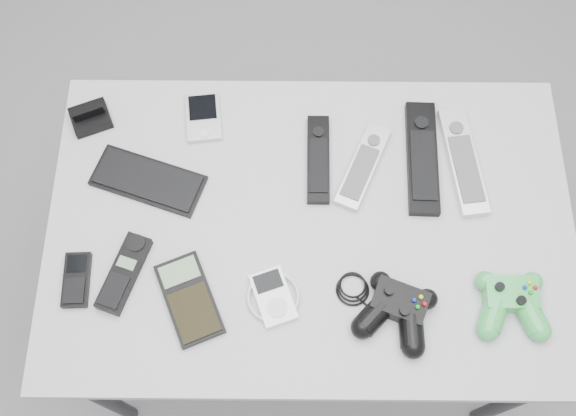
{
  "coord_description": "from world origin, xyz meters",
  "views": [
    {
      "loc": [
        0.06,
        -0.57,
        1.97
      ],
      "look_at": [
        0.05,
        -0.04,
        0.73
      ],
      "focal_mm": 42.0,
      "sensor_mm": 36.0,
      "label": 1
    }
  ],
  "objects_px": {
    "desk": "(310,235)",
    "controller_green": "(512,301)",
    "pda": "(203,118)",
    "remote_black_a": "(318,159)",
    "mobile_phone": "(76,280)",
    "controller_black": "(397,309)",
    "remote_black_b": "(422,157)",
    "remote_silver_a": "(363,166)",
    "cordless_handset": "(124,273)",
    "pda_keyboard": "(148,180)",
    "calculator": "(189,299)",
    "mp3_player": "(273,297)",
    "remote_silver_b": "(463,161)"
  },
  "relations": [
    {
      "from": "remote_black_b",
      "to": "remote_silver_b",
      "type": "xyz_separation_m",
      "value": [
        0.08,
        -0.01,
        0.0
      ]
    },
    {
      "from": "remote_silver_a",
      "to": "controller_green",
      "type": "bearing_deg",
      "value": -23.97
    },
    {
      "from": "pda_keyboard",
      "to": "cordless_handset",
      "type": "relative_size",
      "value": 1.43
    },
    {
      "from": "remote_black_b",
      "to": "mobile_phone",
      "type": "relative_size",
      "value": 2.36
    },
    {
      "from": "pda",
      "to": "remote_silver_a",
      "type": "bearing_deg",
      "value": -25.38
    },
    {
      "from": "remote_black_a",
      "to": "remote_black_b",
      "type": "bearing_deg",
      "value": 1.63
    },
    {
      "from": "remote_silver_a",
      "to": "remote_black_b",
      "type": "bearing_deg",
      "value": 32.53
    },
    {
      "from": "remote_black_b",
      "to": "remote_silver_b",
      "type": "distance_m",
      "value": 0.08
    },
    {
      "from": "mobile_phone",
      "to": "mp3_player",
      "type": "xyz_separation_m",
      "value": [
        0.38,
        -0.03,
        0.0
      ]
    },
    {
      "from": "controller_green",
      "to": "remote_black_a",
      "type": "bearing_deg",
      "value": 140.38
    },
    {
      "from": "pda",
      "to": "remote_black_a",
      "type": "bearing_deg",
      "value": -28.51
    },
    {
      "from": "remote_black_b",
      "to": "mp3_player",
      "type": "xyz_separation_m",
      "value": [
        -0.31,
        -0.3,
        -0.0
      ]
    },
    {
      "from": "mobile_phone",
      "to": "controller_green",
      "type": "xyz_separation_m",
      "value": [
        0.83,
        -0.04,
        0.01
      ]
    },
    {
      "from": "mobile_phone",
      "to": "controller_black",
      "type": "relative_size",
      "value": 0.45
    },
    {
      "from": "calculator",
      "to": "desk",
      "type": "bearing_deg",
      "value": 11.16
    },
    {
      "from": "pda_keyboard",
      "to": "calculator",
      "type": "height_order",
      "value": "calculator"
    },
    {
      "from": "cordless_handset",
      "to": "remote_silver_b",
      "type": "bearing_deg",
      "value": 39.02
    },
    {
      "from": "remote_black_b",
      "to": "remote_silver_a",
      "type": "bearing_deg",
      "value": -168.98
    },
    {
      "from": "pda_keyboard",
      "to": "pda",
      "type": "bearing_deg",
      "value": 73.35
    },
    {
      "from": "remote_black_a",
      "to": "mp3_player",
      "type": "distance_m",
      "value": 0.31
    },
    {
      "from": "remote_silver_b",
      "to": "calculator",
      "type": "distance_m",
      "value": 0.63
    },
    {
      "from": "pda_keyboard",
      "to": "pda",
      "type": "xyz_separation_m",
      "value": [
        0.11,
        0.15,
        0.0
      ]
    },
    {
      "from": "pda_keyboard",
      "to": "calculator",
      "type": "relative_size",
      "value": 1.32
    },
    {
      "from": "remote_black_b",
      "to": "pda",
      "type": "bearing_deg",
      "value": 170.23
    },
    {
      "from": "remote_silver_a",
      "to": "controller_black",
      "type": "distance_m",
      "value": 0.31
    },
    {
      "from": "desk",
      "to": "pda_keyboard",
      "type": "relative_size",
      "value": 4.66
    },
    {
      "from": "desk",
      "to": "calculator",
      "type": "distance_m",
      "value": 0.29
    },
    {
      "from": "desk",
      "to": "cordless_handset",
      "type": "height_order",
      "value": "cordless_handset"
    },
    {
      "from": "mp3_player",
      "to": "remote_silver_b",
      "type": "bearing_deg",
      "value": 17.13
    },
    {
      "from": "controller_green",
      "to": "pda",
      "type": "bearing_deg",
      "value": 146.98
    },
    {
      "from": "mp3_player",
      "to": "controller_green",
      "type": "relative_size",
      "value": 0.74
    },
    {
      "from": "desk",
      "to": "controller_black",
      "type": "distance_m",
      "value": 0.26
    },
    {
      "from": "remote_black_a",
      "to": "mp3_player",
      "type": "relative_size",
      "value": 1.84
    },
    {
      "from": "pda",
      "to": "controller_black",
      "type": "bearing_deg",
      "value": -53.92
    },
    {
      "from": "pda_keyboard",
      "to": "mobile_phone",
      "type": "relative_size",
      "value": 2.09
    },
    {
      "from": "mobile_phone",
      "to": "cordless_handset",
      "type": "relative_size",
      "value": 0.68
    },
    {
      "from": "remote_black_a",
      "to": "desk",
      "type": "bearing_deg",
      "value": -95.84
    },
    {
      "from": "remote_black_a",
      "to": "calculator",
      "type": "xyz_separation_m",
      "value": [
        -0.25,
        -0.3,
        -0.0
      ]
    },
    {
      "from": "remote_silver_a",
      "to": "remote_black_a",
      "type": "distance_m",
      "value": 0.09
    },
    {
      "from": "cordless_handset",
      "to": "calculator",
      "type": "bearing_deg",
      "value": -1.93
    },
    {
      "from": "remote_black_a",
      "to": "controller_green",
      "type": "distance_m",
      "value": 0.47
    },
    {
      "from": "desk",
      "to": "controller_green",
      "type": "distance_m",
      "value": 0.42
    },
    {
      "from": "remote_black_b",
      "to": "controller_green",
      "type": "distance_m",
      "value": 0.34
    },
    {
      "from": "cordless_handset",
      "to": "mobile_phone",
      "type": "bearing_deg",
      "value": -153.0
    },
    {
      "from": "mobile_phone",
      "to": "pda",
      "type": "bearing_deg",
      "value": 55.92
    },
    {
      "from": "pda",
      "to": "controller_green",
      "type": "xyz_separation_m",
      "value": [
        0.61,
        -0.4,
        0.01
      ]
    },
    {
      "from": "remote_black_b",
      "to": "remote_silver_b",
      "type": "bearing_deg",
      "value": -3.79
    },
    {
      "from": "pda_keyboard",
      "to": "remote_black_a",
      "type": "bearing_deg",
      "value": 27.05
    },
    {
      "from": "desk",
      "to": "cordless_handset",
      "type": "bearing_deg",
      "value": -163.33
    },
    {
      "from": "pda_keyboard",
      "to": "mobile_phone",
      "type": "xyz_separation_m",
      "value": [
        -0.12,
        -0.21,
        0.0
      ]
    }
  ]
}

